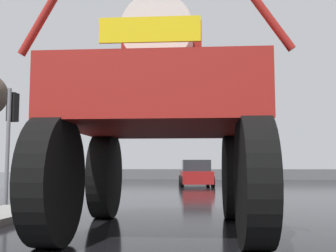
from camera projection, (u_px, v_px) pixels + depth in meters
ground_plane at (201, 193)px, 17.67m from camera, size 120.00×120.00×0.00m
oversize_sprayer at (162, 114)px, 7.69m from camera, size 4.01×5.41×4.25m
sedan_ahead at (196, 174)px, 24.17m from camera, size 2.24×4.26×1.52m
traffic_signal_near_left at (11, 121)px, 12.02m from camera, size 0.24×0.54×3.40m
streetlight_far_left at (99, 119)px, 25.75m from camera, size 1.87×0.24×7.28m
roadside_barrier at (207, 174)px, 36.67m from camera, size 26.87×0.24×0.90m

